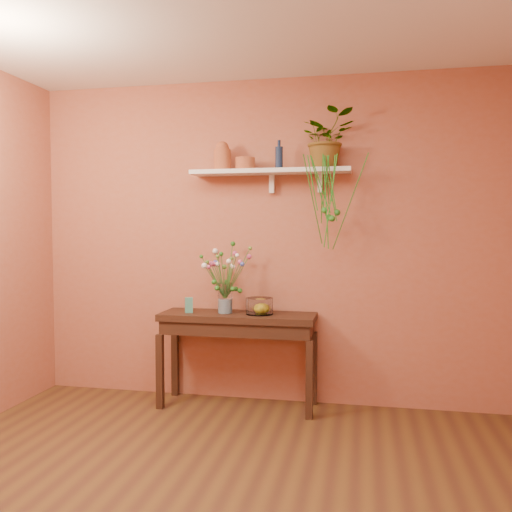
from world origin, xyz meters
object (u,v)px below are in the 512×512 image
terracotta_jug (222,156)px  bouquet (225,268)px  blue_bottle (279,157)px  glass_vase (225,300)px  glass_bowl (259,307)px  sideboard (238,327)px  spider_plant (327,139)px

terracotta_jug → bouquet: (0.03, -0.06, -0.91)m
blue_bottle → glass_vase: bearing=-170.0°
glass_bowl → sideboard: bearing=178.1°
sideboard → terracotta_jug: size_ratio=5.40×
sideboard → blue_bottle: 1.41m
glass_bowl → blue_bottle: bearing=27.8°
blue_bottle → terracotta_jug: bearing=-179.6°
spider_plant → bouquet: size_ratio=0.97×
spider_plant → bouquet: 1.32m
sideboard → terracotta_jug: terracotta_jug is taller
blue_bottle → spider_plant: spider_plant is taller
glass_vase → glass_bowl: (0.29, -0.00, -0.04)m
terracotta_jug → spider_plant: 0.86m
terracotta_jug → glass_bowl: bearing=-12.8°
glass_vase → glass_bowl: 0.29m
terracotta_jug → glass_bowl: size_ratio=1.06×
spider_plant → glass_bowl: spider_plant is taller
bouquet → glass_bowl: bearing=-2.3°
sideboard → glass_bowl: size_ratio=5.74×
terracotta_jug → glass_bowl: 1.27m
sideboard → bouquet: bouquet is taller
sideboard → blue_bottle: size_ratio=5.52×
blue_bottle → glass_vase: blue_bottle is taller
terracotta_jug → glass_vase: terracotta_jug is taller
spider_plant → sideboard: bearing=-170.5°
sideboard → glass_bowl: bearing=-1.9°
sideboard → spider_plant: 1.67m
bouquet → spider_plant: bearing=7.9°
glass_vase → bouquet: 0.27m
terracotta_jug → spider_plant: size_ratio=0.51×
sideboard → glass_bowl: 0.25m
terracotta_jug → glass_bowl: terracotta_jug is taller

